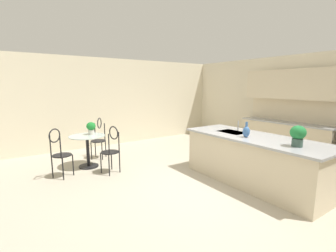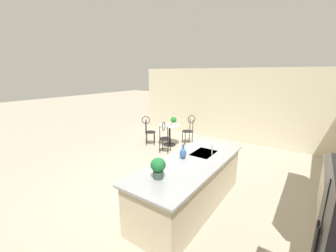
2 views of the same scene
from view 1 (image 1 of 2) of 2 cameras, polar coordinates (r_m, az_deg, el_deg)
The scene contains 14 objects.
ground_plane at distance 4.68m, azimuth 9.79°, elevation -14.14°, with size 40.00×40.00×0.00m, color #B2A893.
wall_back at distance 7.36m, azimuth 31.14°, elevation 4.13°, with size 9.00×0.12×2.70m, color beige.
wall_left_window at distance 7.92m, azimuth -11.92°, elevation 5.58°, with size 0.12×7.80×2.70m, color beige.
kitchen_island at distance 4.95m, azimuth 19.55°, elevation -7.51°, with size 2.80×1.06×0.92m.
back_counter_run at distance 7.25m, azimuth 26.18°, elevation -2.39°, with size 2.44×0.64×1.52m.
upper_cabinet_run at distance 7.09m, azimuth 26.92°, elevation 8.78°, with size 2.40×0.36×0.76m.
bistro_table at distance 5.87m, azimuth -18.47°, elevation -4.99°, with size 0.80×0.80×0.74m.
chair_near_window at distance 5.35m, azimuth -24.31°, elevation -5.33°, with size 0.53×0.53×1.04m.
chair_by_island at distance 5.27m, azimuth -13.25°, elevation -4.96°, with size 0.52×0.47×1.04m.
chair_toward_desk at distance 6.51m, azimuth -16.07°, elevation -2.32°, with size 0.53×0.53×1.04m.
sink_faucet at distance 5.29m, azimuth 16.27°, elevation 0.03°, with size 0.02×0.02×0.22m, color #B2B5BA.
potted_plant_on_table at distance 5.87m, azimuth -17.75°, elevation -0.33°, with size 0.21×0.21×0.29m.
potted_plant_counter_far at distance 4.28m, azimuth 28.39°, elevation -1.80°, with size 0.24×0.24×0.34m.
vase_on_counter at distance 4.69m, azimuth 18.03°, elevation -1.23°, with size 0.13×0.13×0.29m.
Camera 1 is at (3.05, -3.02, 1.87)m, focal length 25.75 mm.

